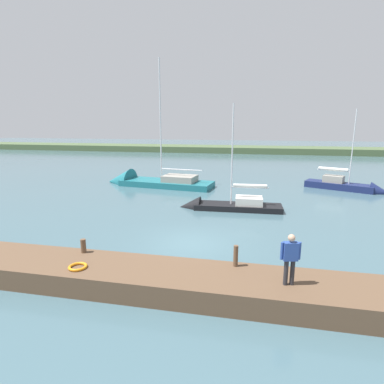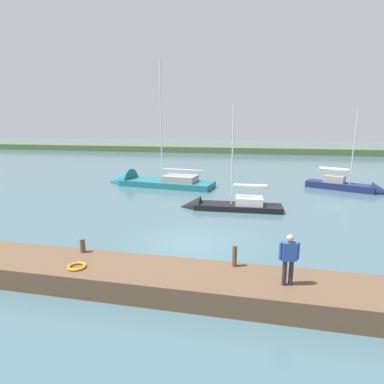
{
  "view_description": "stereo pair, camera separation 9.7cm",
  "coord_description": "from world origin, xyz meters",
  "views": [
    {
      "loc": [
        -2.94,
        14.1,
        5.8
      ],
      "look_at": [
        0.75,
        -3.86,
        1.75
      ],
      "focal_mm": 28.94,
      "sensor_mm": 36.0,
      "label": 1
    },
    {
      "loc": [
        -3.04,
        14.09,
        5.8
      ],
      "look_at": [
        0.75,
        -3.86,
        1.75
      ],
      "focal_mm": 28.94,
      "sensor_mm": 36.0,
      "label": 2
    }
  ],
  "objects": [
    {
      "name": "life_ring_buoy",
      "position": [
        3.08,
        4.98,
        0.84
      ],
      "size": [
        0.66,
        0.66,
        0.1
      ],
      "primitive_type": "torus",
      "color": "orange",
      "rests_on": "dock_pier"
    },
    {
      "name": "sailboat_far_left",
      "position": [
        -11.22,
        -15.16,
        0.24
      ],
      "size": [
        6.86,
        4.29,
        7.73
      ],
      "rotation": [
        0.0,
        0.0,
        2.71
      ],
      "color": "navy",
      "rests_on": "ground_plane"
    },
    {
      "name": "far_shoreline",
      "position": [
        0.0,
        -51.32,
        0.0
      ],
      "size": [
        180.0,
        8.0,
        2.4
      ],
      "primitive_type": "cube",
      "color": "#4C603D",
      "rests_on": "ground_plane"
    },
    {
      "name": "mooring_post_near",
      "position": [
        -2.4,
        3.69,
        1.18
      ],
      "size": [
        0.17,
        0.17,
        0.78
      ],
      "primitive_type": "cylinder",
      "color": "brown",
      "rests_on": "dock_pier"
    },
    {
      "name": "mooring_post_far",
      "position": [
        3.6,
        3.69,
        1.07
      ],
      "size": [
        0.2,
        0.2,
        0.55
      ],
      "primitive_type": "cylinder",
      "color": "brown",
      "rests_on": "dock_pier"
    },
    {
      "name": "sailboat_inner_slip",
      "position": [
        7.28,
        -13.82,
        0.19
      ],
      "size": [
        10.99,
        4.18,
        12.77
      ],
      "rotation": [
        0.0,
        0.0,
        -0.13
      ],
      "color": "#1E6B75",
      "rests_on": "ground_plane"
    },
    {
      "name": "person_on_dock",
      "position": [
        -4.14,
        4.67,
        1.76
      ],
      "size": [
        0.63,
        0.31,
        1.69
      ],
      "rotation": [
        0.0,
        0.0,
        4.93
      ],
      "color": "#28282D",
      "rests_on": "dock_pier"
    },
    {
      "name": "ground_plane",
      "position": [
        0.0,
        0.0,
        0.0
      ],
      "size": [
        200.0,
        200.0,
        0.0
      ],
      "primitive_type": "plane",
      "color": "#42606B"
    },
    {
      "name": "dock_pier",
      "position": [
        0.0,
        4.51,
        0.39
      ],
      "size": [
        24.03,
        2.34,
        0.79
      ],
      "primitive_type": "cube",
      "color": "brown",
      "rests_on": "ground_plane"
    },
    {
      "name": "sailboat_behind_pier",
      "position": [
        -0.95,
        -6.71,
        0.1
      ],
      "size": [
        7.13,
        1.9,
        7.91
      ],
      "rotation": [
        0.0,
        0.0,
        0.04
      ],
      "color": "black",
      "rests_on": "ground_plane"
    }
  ]
}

